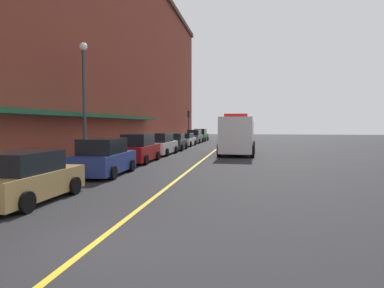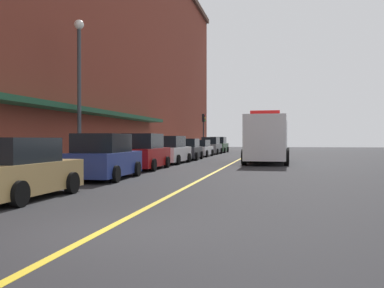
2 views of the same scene
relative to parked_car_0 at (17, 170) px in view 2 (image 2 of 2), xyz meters
The scene contains 20 objects.
ground_plane 21.92m from the parked_car_0, 79.79° to the left, with size 112.00×112.00×0.00m, color #232326.
sidewalk_left 21.69m from the parked_car_0, 96.13° to the left, with size 2.40×70.00×0.15m, color #9E9B93.
lane_center_stripe 21.92m from the parked_car_0, 79.79° to the left, with size 0.16×70.00×0.01m, color gold.
brick_building_left 24.34m from the parked_car_0, 115.01° to the left, with size 13.31×64.00×19.23m.
parked_car_0 is the anchor object (origin of this frame).
parked_car_1 5.93m from the parked_car_0, 90.02° to the left, with size 2.24×4.53×1.84m.
parked_car_2 11.61m from the parked_car_0, 90.51° to the left, with size 2.02×4.63×1.90m.
parked_car_3 17.24m from the parked_car_0, 90.44° to the left, with size 2.14×4.75×1.82m.
parked_car_4 22.52m from the parked_car_0, 90.19° to the left, with size 2.14×4.41×1.65m.
parked_car_5 28.60m from the parked_car_0, 90.33° to the left, with size 1.99×4.78×1.54m.
parked_car_6 35.08m from the parked_car_0, 90.23° to the left, with size 2.01×4.61×1.81m.
parked_car_7 40.59m from the parked_car_0, 90.15° to the left, with size 2.10×4.64×1.86m.
box_truck 19.90m from the parked_car_0, 71.87° to the left, with size 3.02×7.62×3.34m.
parking_meter_0 13.09m from the parked_car_0, 96.44° to the left, with size 0.14×0.18×1.33m.
parking_meter_1 19.43m from the parked_car_0, 94.33° to the left, with size 0.14×0.18×1.33m.
parking_meter_2 42.15m from the parked_car_0, 91.99° to the left, with size 0.14×0.18×1.33m.
parking_meter_3 32.91m from the parked_car_0, 92.55° to the left, with size 0.14×0.18×1.33m.
parking_meter_4 10.35m from the parked_car_0, 98.15° to the left, with size 0.14×0.18×1.33m.
street_lamp_left 9.00m from the parked_car_0, 104.53° to the left, with size 0.44×0.44×6.94m.
traffic_light_near 37.76m from the parked_car_0, 92.14° to the left, with size 0.38×0.36×4.30m.
Camera 2 is at (3.04, -7.01, 1.62)m, focal length 40.41 mm.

